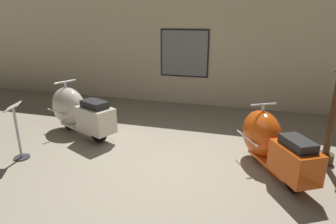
{
  "coord_description": "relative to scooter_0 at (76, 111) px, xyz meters",
  "views": [
    {
      "loc": [
        1.29,
        -4.05,
        2.45
      ],
      "look_at": [
        -0.14,
        0.9,
        0.73
      ],
      "focal_mm": 30.68,
      "sensor_mm": 36.0,
      "label": 1
    }
  ],
  "objects": [
    {
      "name": "scooter_0",
      "position": [
        0.0,
        0.0,
        0.0
      ],
      "size": [
        1.89,
        1.23,
        1.12
      ],
      "rotation": [
        0.0,
        0.0,
        2.72
      ],
      "color": "black",
      "rests_on": "ground"
    },
    {
      "name": "showroom_back_wall",
      "position": [
        2.24,
        2.96,
        1.31
      ],
      "size": [
        18.0,
        0.24,
        3.64
      ],
      "color": "beige",
      "rests_on": "ground"
    },
    {
      "name": "info_stanchion",
      "position": [
        -0.33,
        -1.34,
        -0.08
      ],
      "size": [
        0.35,
        0.39,
        1.04
      ],
      "color": "#333338",
      "rests_on": "ground"
    },
    {
      "name": "scooter_1",
      "position": [
        3.96,
        -0.49,
        -0.03
      ],
      "size": [
        1.28,
        1.75,
        1.06
      ],
      "rotation": [
        0.0,
        0.0,
        2.09
      ],
      "color": "black",
      "rests_on": "ground"
    },
    {
      "name": "ground_plane",
      "position": [
        2.24,
        -1.06,
        -0.51
      ],
      "size": [
        60.0,
        60.0,
        0.0
      ],
      "primitive_type": "plane",
      "color": "gray"
    }
  ]
}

